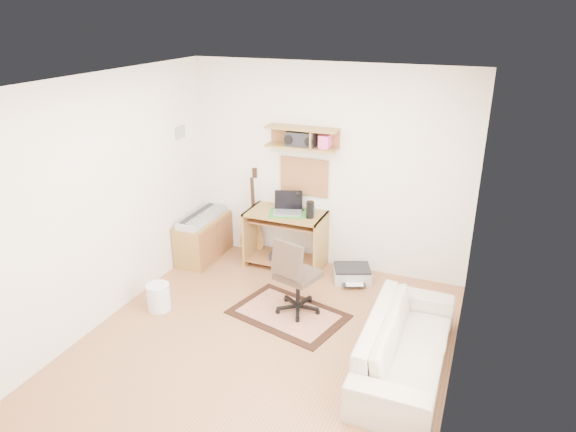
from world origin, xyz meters
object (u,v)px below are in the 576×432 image
at_px(cabinet, 204,238).
at_px(sofa, 406,336).
at_px(task_chair, 298,275).
at_px(desk, 286,239).
at_px(printer, 352,274).

relative_size(cabinet, sofa, 0.49).
height_order(task_chair, cabinet, task_chair).
bearing_deg(sofa, desk, 49.82).
height_order(task_chair, printer, task_chair).
relative_size(desk, task_chair, 1.09).
bearing_deg(cabinet, printer, 3.17).
distance_m(desk, cabinet, 1.15).
bearing_deg(sofa, printer, 31.63).
distance_m(desk, printer, 0.96).
bearing_deg(printer, desk, 154.01).
bearing_deg(task_chair, desk, 134.85).
bearing_deg(cabinet, task_chair, -25.93).
relative_size(desk, sofa, 0.55).
relative_size(printer, sofa, 0.25).
xyz_separation_m(cabinet, sofa, (2.96, -1.37, 0.08)).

